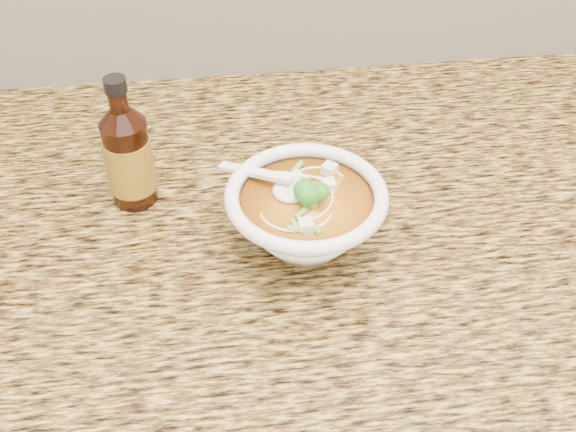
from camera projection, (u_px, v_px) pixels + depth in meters
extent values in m
cube|color=#361B10|center=(378.00, 409.00, 1.20)|extent=(4.00, 0.65, 0.86)
cube|color=#AA8D3E|center=(409.00, 208.00, 0.90)|extent=(4.00, 0.68, 0.04)
cylinder|color=white|center=(305.00, 242.00, 0.82)|extent=(0.07, 0.07, 0.01)
torus|color=white|center=(307.00, 196.00, 0.77)|extent=(0.18, 0.18, 0.02)
torus|color=beige|center=(311.00, 205.00, 0.77)|extent=(0.13, 0.13, 0.00)
torus|color=beige|center=(306.00, 208.00, 0.77)|extent=(0.09, 0.09, 0.00)
torus|color=beige|center=(299.00, 205.00, 0.77)|extent=(0.07, 0.07, 0.00)
torus|color=beige|center=(319.00, 211.00, 0.77)|extent=(0.07, 0.07, 0.00)
torus|color=beige|center=(317.00, 202.00, 0.78)|extent=(0.08, 0.08, 0.00)
torus|color=beige|center=(318.00, 208.00, 0.78)|extent=(0.10, 0.10, 0.00)
torus|color=beige|center=(309.00, 209.00, 0.78)|extent=(0.05, 0.05, 0.00)
cube|color=silver|center=(293.00, 226.00, 0.74)|extent=(0.01, 0.01, 0.01)
cube|color=silver|center=(320.00, 198.00, 0.77)|extent=(0.01, 0.01, 0.01)
cube|color=silver|center=(288.00, 203.00, 0.77)|extent=(0.02, 0.02, 0.01)
cube|color=silver|center=(326.00, 212.00, 0.76)|extent=(0.01, 0.01, 0.01)
cube|color=silver|center=(299.00, 207.00, 0.76)|extent=(0.01, 0.01, 0.01)
cube|color=silver|center=(308.00, 210.00, 0.76)|extent=(0.02, 0.02, 0.01)
ellipsoid|color=#196014|center=(312.00, 193.00, 0.76)|extent=(0.03, 0.03, 0.03)
cylinder|color=#5DAF43|center=(292.00, 207.00, 0.76)|extent=(0.02, 0.01, 0.01)
cylinder|color=#5DAF43|center=(314.00, 227.00, 0.74)|extent=(0.02, 0.02, 0.01)
cylinder|color=#5DAF43|center=(283.00, 192.00, 0.78)|extent=(0.02, 0.01, 0.01)
cylinder|color=#5DAF43|center=(353.00, 198.00, 0.77)|extent=(0.01, 0.02, 0.01)
cylinder|color=#5DAF43|center=(351.00, 180.00, 0.79)|extent=(0.02, 0.02, 0.01)
cylinder|color=#5DAF43|center=(298.00, 173.00, 0.80)|extent=(0.02, 0.01, 0.01)
ellipsoid|color=white|center=(291.00, 191.00, 0.78)|extent=(0.04, 0.04, 0.01)
cube|color=white|center=(255.00, 173.00, 0.79)|extent=(0.08, 0.07, 0.03)
cylinder|color=black|center=(130.00, 162.00, 0.84)|extent=(0.06, 0.06, 0.11)
cylinder|color=black|center=(118.00, 101.00, 0.78)|extent=(0.02, 0.02, 0.02)
cylinder|color=black|center=(115.00, 85.00, 0.77)|extent=(0.03, 0.03, 0.02)
cylinder|color=red|center=(130.00, 163.00, 0.84)|extent=(0.06, 0.06, 0.07)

